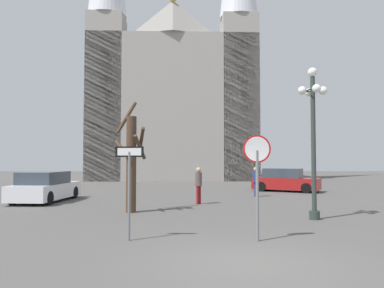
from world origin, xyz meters
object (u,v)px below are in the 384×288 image
object	(u,v)px
one_way_arrow_sign	(129,179)
parked_car_near_red	(285,181)
parked_car_far_white	(45,187)
pedestrian_walking	(199,182)
pedestrian_standing	(256,179)
street_lamp	(313,127)
bare_tree	(131,160)
cathedral	(174,89)
stop_sign	(257,167)

from	to	relation	value
one_way_arrow_sign	parked_car_near_red	size ratio (longest dim) A/B	0.53
parked_car_far_white	pedestrian_walking	bearing A→B (deg)	-9.48
pedestrian_walking	pedestrian_standing	size ratio (longest dim) A/B	1.04
pedestrian_walking	pedestrian_standing	world-z (taller)	pedestrian_walking
street_lamp	bare_tree	xyz separation A→B (m)	(-6.63, 1.85, -1.16)
pedestrian_walking	pedestrian_standing	xyz separation A→B (m)	(3.36, 3.43, -0.04)
bare_tree	pedestrian_standing	xyz separation A→B (m)	(6.14, 6.07, -1.05)
pedestrian_standing	cathedral	bearing A→B (deg)	104.61
street_lamp	pedestrian_walking	bearing A→B (deg)	130.58
one_way_arrow_sign	street_lamp	world-z (taller)	street_lamp
stop_sign	bare_tree	xyz separation A→B (m)	(-3.97, 5.18, 0.17)
parked_car_near_red	parked_car_far_white	world-z (taller)	parked_car_near_red
parked_car_far_white	pedestrian_walking	distance (m)	7.73
cathedral	one_way_arrow_sign	distance (m)	32.21
one_way_arrow_sign	pedestrian_standing	size ratio (longest dim) A/B	1.46
stop_sign	one_way_arrow_sign	xyz separation A→B (m)	(-3.30, 0.13, -0.30)
one_way_arrow_sign	pedestrian_walking	world-z (taller)	one_way_arrow_sign
parked_car_near_red	pedestrian_walking	world-z (taller)	pedestrian_walking
parked_car_near_red	pedestrian_walking	distance (m)	9.10
cathedral	street_lamp	bearing A→B (deg)	-78.45
bare_tree	pedestrian_walking	distance (m)	3.97
bare_tree	one_way_arrow_sign	bearing A→B (deg)	-82.38
one_way_arrow_sign	pedestrian_standing	world-z (taller)	one_way_arrow_sign
street_lamp	cathedral	bearing A→B (deg)	101.55
street_lamp	one_way_arrow_sign	bearing A→B (deg)	-151.75
parked_car_near_red	parked_car_far_white	size ratio (longest dim) A/B	0.98
parked_car_near_red	pedestrian_walking	bearing A→B (deg)	-131.24
stop_sign	pedestrian_standing	size ratio (longest dim) A/B	1.64
stop_sign	street_lamp	size ratio (longest dim) A/B	0.51
parked_car_far_white	stop_sign	bearing A→B (deg)	-45.91
bare_tree	parked_car_far_white	size ratio (longest dim) A/B	0.97
stop_sign	pedestrian_standing	xyz separation A→B (m)	(2.16, 11.25, -0.88)
pedestrian_walking	stop_sign	bearing A→B (deg)	-81.31
bare_tree	pedestrian_walking	size ratio (longest dim) A/B	2.60
one_way_arrow_sign	parked_car_far_white	world-z (taller)	one_way_arrow_sign
street_lamp	pedestrian_standing	xyz separation A→B (m)	(-0.50, 7.93, -2.21)
stop_sign	pedestrian_standing	world-z (taller)	stop_sign
cathedral	parked_car_near_red	distance (m)	20.55
street_lamp	parked_car_far_white	distance (m)	13.09
stop_sign	parked_car_far_white	distance (m)	12.73
street_lamp	pedestrian_standing	bearing A→B (deg)	93.58
bare_tree	pedestrian_standing	size ratio (longest dim) A/B	2.70
cathedral	bare_tree	xyz separation A→B (m)	(-0.93, -26.03, -7.97)
parked_car_far_white	pedestrian_standing	xyz separation A→B (m)	(10.98, 2.15, 0.30)
one_way_arrow_sign	bare_tree	world-z (taller)	bare_tree
one_way_arrow_sign	bare_tree	distance (m)	5.12
stop_sign	street_lamp	xyz separation A→B (m)	(2.66, 3.33, 1.33)
parked_car_near_red	bare_tree	bearing A→B (deg)	-132.75
street_lamp	parked_car_far_white	xyz separation A→B (m)	(-11.48, 5.77, -2.52)
street_lamp	parked_car_near_red	distance (m)	11.81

